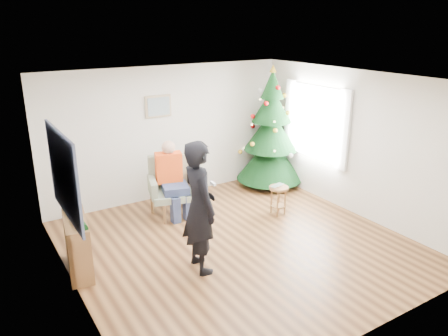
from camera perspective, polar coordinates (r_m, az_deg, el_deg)
floor at (r=7.06m, az=1.92°, el=-9.97°), size 5.00×5.00×0.00m
ceiling at (r=6.25m, az=2.18°, el=11.46°), size 5.00×5.00×0.00m
wall_back at (r=8.64m, az=-7.28°, el=4.57°), size 5.00×0.00×5.00m
wall_front at (r=4.83m, az=18.99°, el=-7.95°), size 5.00×0.00×5.00m
wall_left at (r=5.62m, az=-19.68°, el=-4.22°), size 0.00×5.00×5.00m
wall_right at (r=8.15m, az=16.82°, el=3.05°), size 0.00×5.00×5.00m
window_panel at (r=8.75m, az=11.93°, el=5.83°), size 0.04×1.30×1.40m
curtains at (r=8.73m, az=11.79°, el=5.81°), size 0.05×1.75×1.50m
christmas_tree at (r=9.25m, az=6.13°, el=4.60°), size 1.41×1.41×2.55m
stool at (r=8.06m, az=7.11°, el=-4.17°), size 0.35×0.35×0.53m
laptop at (r=7.96m, az=7.18°, el=-2.37°), size 0.33×0.25×0.02m
armchair at (r=8.05m, az=-6.70°, el=-3.28°), size 0.98×0.95×1.05m
seated_person at (r=7.88m, az=-6.72°, el=-1.29°), size 0.56×0.73×1.37m
standing_man at (r=6.04m, az=-3.23°, el=-5.13°), size 0.51×0.73×1.90m
game_controller at (r=5.98m, az=-1.44°, el=-2.04°), size 0.05×0.13×0.04m
console at (r=6.56m, az=-18.58°, el=-9.42°), size 0.46×1.04×0.80m
garland at (r=6.38m, az=-18.97°, el=-6.08°), size 0.14×0.90×0.14m
tapestry at (r=5.82m, az=-20.23°, el=-0.87°), size 0.03×1.50×1.15m
framed_picture at (r=8.41m, az=-8.57°, el=7.96°), size 0.52×0.05×0.42m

